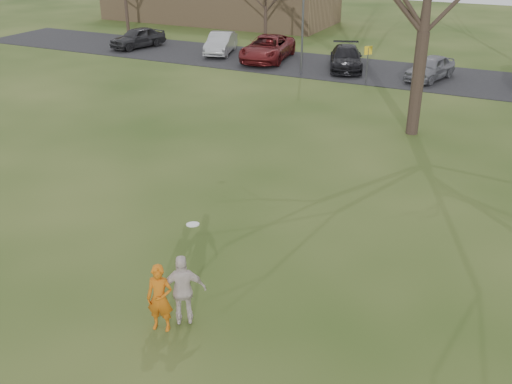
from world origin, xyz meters
The scene contains 11 objects.
ground centered at (0.00, 0.00, 0.00)m, with size 120.00×120.00×0.00m, color #1E380F.
parking_strip centered at (0.00, 25.00, 0.02)m, with size 62.00×6.50×0.04m, color black.
player_defender centered at (-0.18, -0.40, 0.80)m, with size 0.58×0.38×1.60m, color #C25D10.
car_0 centered at (-19.15, 24.74, 0.73)m, with size 1.64×4.07×1.39m, color #272629.
car_1 centered at (-12.96, 25.50, 0.73)m, with size 1.46×4.18×1.38m, color #9E9FA3.
car_2 centered at (-9.32, 25.03, 0.80)m, with size 2.51×5.45×1.52m, color maroon.
car_3 centered at (-4.06, 24.82, 0.70)m, with size 1.86×4.57×1.33m, color black.
car_4 centered at (0.94, 24.49, 0.70)m, with size 1.55×3.85×1.31m, color slate.
catching_play centered at (0.21, -0.06, 0.92)m, with size 1.05×0.87×2.50m.
lamp_post centered at (-6.00, 22.50, 3.97)m, with size 0.34×0.34×6.27m.
sign_yellow centered at (-2.00, 22.00, 1.45)m, with size 0.35×0.35×2.08m.
Camera 1 is at (6.17, -8.80, 8.17)m, focal length 40.75 mm.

